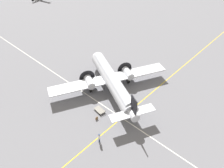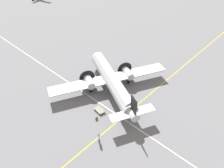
{
  "view_description": "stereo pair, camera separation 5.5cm",
  "coord_description": "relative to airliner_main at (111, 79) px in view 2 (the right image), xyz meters",
  "views": [
    {
      "loc": [
        -23.0,
        -21.21,
        26.76
      ],
      "look_at": [
        0.0,
        0.0,
        1.69
      ],
      "focal_mm": 35.0,
      "sensor_mm": 36.0,
      "label": 1
    },
    {
      "loc": [
        -22.96,
        -21.25,
        26.76
      ],
      "look_at": [
        0.0,
        0.0,
        1.69
      ],
      "focal_mm": 35.0,
      "sensor_mm": 36.0,
      "label": 2
    }
  ],
  "objects": [
    {
      "name": "apron_line_northsouth",
      "position": [
        -4.09,
        -0.37,
        -2.54
      ],
      "size": [
        0.16,
        120.0,
        0.01
      ],
      "color": "silver",
      "rests_on": "ground_plane"
    },
    {
      "name": "apron_line_eastwest",
      "position": [
        -0.19,
        -6.16,
        -2.54
      ],
      "size": [
        120.0,
        0.16,
        0.01
      ],
      "color": "gold",
      "rests_on": "ground_plane"
    },
    {
      "name": "airliner_main",
      "position": [
        0.0,
        0.0,
        0.0
      ],
      "size": [
        21.39,
        18.88,
        5.83
      ],
      "rotation": [
        0.0,
        0.0,
        1.11
      ],
      "color": "silver",
      "rests_on": "ground_plane"
    },
    {
      "name": "baggage_cart",
      "position": [
        -5.49,
        -2.41,
        -2.26
      ],
      "size": [
        1.38,
        2.07,
        0.56
      ],
      "rotation": [
        0.0,
        0.0,
        1.42
      ],
      "color": "#6B665B",
      "rests_on": "ground_plane"
    },
    {
      "name": "suitcase_near_door",
      "position": [
        -7.11,
        -3.37,
        -2.29
      ],
      "size": [
        0.45,
        0.14,
        0.53
      ],
      "color": "brown",
      "rests_on": "ground_plane"
    },
    {
      "name": "crew_foreground",
      "position": [
        -9.94,
        -6.84,
        -1.47
      ],
      "size": [
        0.53,
        0.38,
        1.71
      ],
      "rotation": [
        0.0,
        0.0,
        0.47
      ],
      "color": "navy",
      "rests_on": "ground_plane"
    },
    {
      "name": "ground_plane",
      "position": [
        -0.19,
        -0.37,
        -2.54
      ],
      "size": [
        300.0,
        300.0,
        0.0
      ],
      "primitive_type": "plane",
      "color": "slate"
    }
  ]
}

